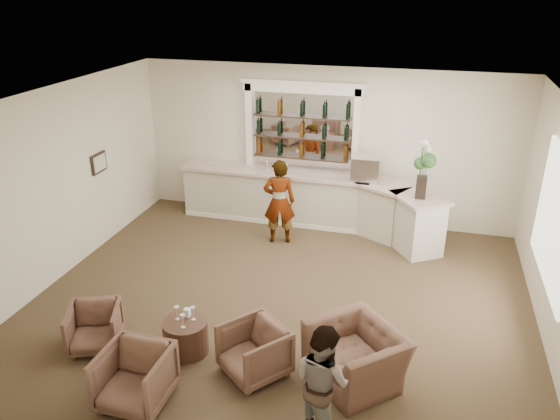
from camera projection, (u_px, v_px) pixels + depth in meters
The scene contains 19 objects.
ground at pixel (282, 299), 9.07m from camera, with size 8.00×8.00×0.00m, color brown.
room_shell at pixel (303, 153), 8.74m from camera, with size 8.04×7.02×3.32m.
bar_counter at pixel (312, 201), 11.54m from camera, with size 5.72×1.80×1.14m.
back_bar_alcove at pixel (302, 127), 11.41m from camera, with size 2.64×0.25×3.00m.
cocktail_table at pixel (186, 337), 7.72m from camera, with size 0.63×0.63×0.50m, color #4C3021.
sommelier at pixel (279, 202), 10.73m from camera, with size 0.63×0.41×1.72m, color gray.
guest at pixel (322, 382), 6.15m from camera, with size 0.72×0.56×1.48m, color gray.
armchair_left at pixel (95, 328), 7.79m from camera, with size 0.70×0.72×0.66m, color brown.
armchair_center at pixel (135, 378), 6.74m from camera, with size 0.82×0.84×0.76m, color brown.
armchair_right at pixel (254, 351), 7.24m from camera, with size 0.78×0.80×0.73m, color brown.
armchair_far at pixel (356, 355), 7.13m from camera, with size 1.17×1.02×0.76m, color brown.
espresso_machine at pixel (366, 168), 10.98m from camera, with size 0.56×0.47×0.49m, color silver.
flower_vase at pixel (423, 166), 9.93m from camera, with size 0.30×0.30×1.12m.
wine_glass_bar_left at pixel (267, 166), 11.55m from camera, with size 0.07×0.07×0.21m, color white, non-canonical shape.
wine_glass_bar_right at pixel (286, 168), 11.40m from camera, with size 0.07×0.07×0.21m, color white, non-canonical shape.
wine_glass_tbl_a at pixel (177, 313), 7.64m from camera, with size 0.07×0.07×0.21m, color white, non-canonical shape.
wine_glass_tbl_b at pixel (193, 313), 7.63m from camera, with size 0.07×0.07×0.21m, color white, non-canonical shape.
wine_glass_tbl_c at pixel (183, 321), 7.46m from camera, with size 0.07×0.07×0.21m, color white, non-canonical shape.
napkin_holder at pixel (187, 312), 7.73m from camera, with size 0.08×0.08×0.12m, color white.
Camera 1 is at (2.03, -7.48, 4.95)m, focal length 35.00 mm.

